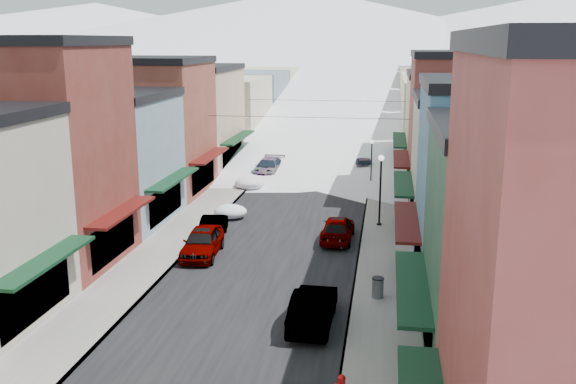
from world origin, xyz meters
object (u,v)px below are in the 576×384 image
(car_green_sedan, at_px, (313,307))
(car_dark_hatch, at_px, (212,228))
(car_silver_sedan, at_px, (202,242))
(trash_can, at_px, (378,287))
(streetlamp_near, at_px, (381,181))

(car_green_sedan, bearing_deg, car_dark_hatch, -55.33)
(car_dark_hatch, height_order, car_green_sedan, car_green_sedan)
(car_silver_sedan, xyz_separation_m, trash_can, (10.23, -5.09, -0.17))
(car_silver_sedan, height_order, trash_can, car_silver_sedan)
(car_dark_hatch, height_order, trash_can, car_dark_hatch)
(car_silver_sedan, xyz_separation_m, streetlamp_near, (10.09, 7.54, 2.33))
(car_green_sedan, relative_size, streetlamp_near, 1.04)
(car_silver_sedan, distance_m, car_green_sedan, 11.14)
(car_dark_hatch, bearing_deg, streetlamp_near, 16.53)
(trash_can, xyz_separation_m, streetlamp_near, (-0.14, 12.63, 2.50))
(car_green_sedan, relative_size, trash_can, 4.92)
(streetlamp_near, bearing_deg, car_green_sedan, -99.41)
(car_silver_sedan, bearing_deg, car_dark_hatch, 91.90)
(car_silver_sedan, bearing_deg, car_green_sedan, -51.81)
(car_silver_sedan, xyz_separation_m, car_dark_hatch, (-0.34, 3.33, -0.16))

